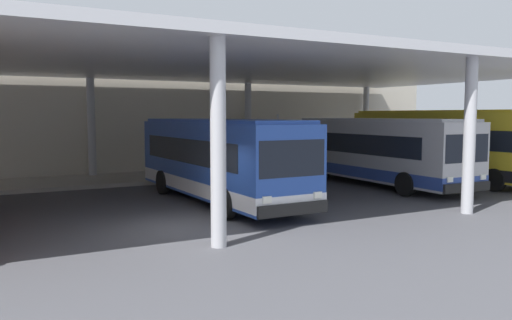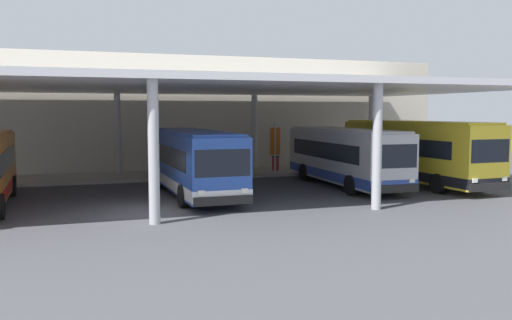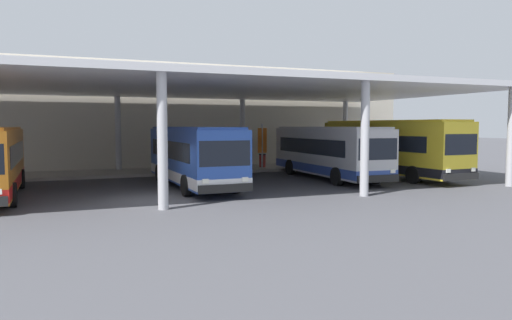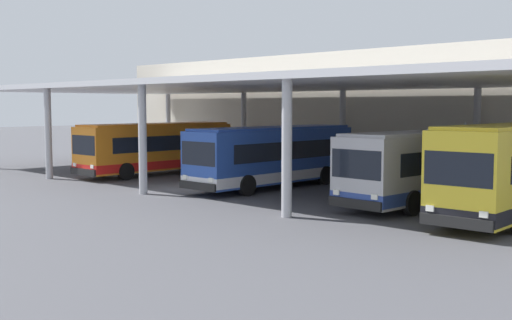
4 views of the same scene
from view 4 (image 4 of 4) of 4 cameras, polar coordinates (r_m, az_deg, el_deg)
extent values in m
plane|color=#47474C|center=(32.95, -6.48, -2.60)|extent=(200.00, 200.00, 0.00)
cube|color=#A39E93|center=(41.33, 6.23, -0.96)|extent=(42.00, 4.50, 0.18)
cube|color=beige|center=(43.73, 8.91, 4.42)|extent=(48.00, 1.60, 7.93)
cube|color=silver|center=(36.42, 0.20, 6.66)|extent=(40.00, 17.00, 0.30)
cylinder|color=#B2B2B7|center=(55.58, -7.82, 3.13)|extent=(0.40, 0.40, 5.25)
cylinder|color=#B2B2B7|center=(39.07, -18.03, 2.23)|extent=(0.40, 0.40, 5.25)
cylinder|color=#B2B2B7|center=(48.62, -1.09, 2.93)|extent=(0.40, 0.40, 5.25)
cylinder|color=#B2B2B7|center=(31.19, -10.08, 1.78)|extent=(0.40, 0.40, 5.25)
cylinder|color=#B2B2B7|center=(42.55, 7.71, 2.62)|extent=(0.40, 0.40, 5.25)
cylinder|color=#B2B2B7|center=(24.30, 2.76, 1.00)|extent=(0.40, 0.40, 5.25)
cylinder|color=#B2B2B7|center=(37.79, 19.06, 2.12)|extent=(0.40, 0.40, 5.25)
cube|color=orange|center=(40.17, -8.82, 1.15)|extent=(2.73, 10.45, 2.70)
cube|color=red|center=(40.24, -8.80, -0.27)|extent=(2.76, 10.47, 0.50)
cube|color=black|center=(40.24, -8.66, 1.59)|extent=(2.73, 8.58, 0.90)
cube|color=black|center=(37.19, -15.07, 1.29)|extent=(2.30, 0.17, 1.10)
cube|color=black|center=(37.26, -15.14, -1.02)|extent=(2.45, 0.22, 0.36)
cube|color=orange|center=(40.10, -8.85, 3.16)|extent=(2.53, 10.03, 0.12)
cube|color=yellow|center=(37.16, -15.06, 2.55)|extent=(1.75, 0.16, 0.28)
cube|color=white|center=(37.99, -15.86, -0.40)|extent=(0.28, 0.09, 0.20)
cube|color=white|center=(36.47, -14.39, -0.57)|extent=(0.28, 0.09, 0.20)
cylinder|color=black|center=(39.37, -13.59, -0.75)|extent=(0.30, 1.01, 1.00)
cylinder|color=black|center=(37.36, -11.52, -1.01)|extent=(0.30, 1.01, 1.00)
cylinder|color=black|center=(43.01, -6.82, -0.19)|extent=(0.30, 1.01, 1.00)
cylinder|color=black|center=(41.18, -4.62, -0.39)|extent=(0.30, 1.01, 1.00)
cube|color=#284CA8|center=(33.29, 1.55, 0.45)|extent=(2.65, 10.43, 2.70)
cube|color=silver|center=(33.38, 1.55, -1.26)|extent=(2.67, 10.45, 0.50)
cube|color=black|center=(33.38, 1.72, 0.98)|extent=(2.66, 8.56, 0.90)
cube|color=black|center=(29.64, -5.11, 0.57)|extent=(2.30, 0.15, 1.10)
cube|color=black|center=(29.73, -5.22, -2.32)|extent=(2.45, 0.19, 0.36)
cube|color=#2A50B0|center=(33.21, 1.55, 2.88)|extent=(2.44, 10.02, 0.12)
cube|color=yellow|center=(29.61, -5.08, 2.16)|extent=(1.75, 0.14, 0.28)
cube|color=white|center=(30.37, -6.33, -1.52)|extent=(0.28, 0.08, 0.20)
cube|color=white|center=(29.03, -4.04, -1.79)|extent=(0.28, 0.08, 0.20)
cylinder|color=black|center=(31.98, -3.96, -1.90)|extent=(0.29, 1.00, 1.00)
cylinder|color=black|center=(30.23, -0.81, -2.28)|extent=(0.29, 1.00, 1.00)
cylinder|color=black|center=(36.35, 3.12, -1.08)|extent=(0.29, 1.00, 1.00)
cylinder|color=black|center=(34.82, 6.19, -1.36)|extent=(0.29, 1.00, 1.00)
cube|color=#B7B7BC|center=(28.75, 15.18, -0.41)|extent=(2.85, 10.48, 2.70)
cube|color=#2D4799|center=(28.86, 15.14, -2.39)|extent=(2.87, 10.50, 0.50)
cube|color=black|center=(28.86, 15.35, 0.20)|extent=(2.83, 8.61, 0.90)
cube|color=black|center=(24.47, 8.97, -0.38)|extent=(2.30, 0.20, 1.10)
cube|color=black|center=(24.58, 8.80, -3.87)|extent=(2.45, 0.24, 0.36)
cube|color=silver|center=(28.66, 15.24, 2.39)|extent=(2.64, 10.06, 0.12)
cube|color=yellow|center=(24.43, 9.04, 1.54)|extent=(1.75, 0.18, 0.28)
cube|color=white|center=(25.08, 7.19, -2.87)|extent=(0.28, 0.09, 0.20)
cube|color=white|center=(24.00, 10.53, -3.26)|extent=(0.28, 0.09, 0.20)
cylinder|color=black|center=(26.91, 9.33, -3.23)|extent=(0.31, 1.01, 1.00)
cylinder|color=black|center=(25.53, 13.74, -3.74)|extent=(0.31, 1.01, 1.00)
cylinder|color=black|center=(31.95, 15.90, -2.08)|extent=(0.31, 1.01, 1.00)
cylinder|color=black|center=(30.80, 19.84, -2.44)|extent=(0.31, 1.01, 1.00)
cube|color=black|center=(21.31, 17.59, -0.77)|extent=(2.30, 0.21, 1.10)
cube|color=black|center=(21.45, 17.37, -5.32)|extent=(2.45, 0.26, 0.36)
cube|color=yellow|center=(21.26, 17.69, 1.97)|extent=(1.75, 0.19, 0.28)
cube|color=white|center=(21.78, 15.25, -4.18)|extent=(0.28, 0.09, 0.20)
cube|color=white|center=(21.05, 19.64, -4.60)|extent=(0.28, 0.09, 0.20)
cylinder|color=black|center=(23.91, 16.86, -4.39)|extent=(0.32, 1.01, 1.00)
cube|color=#383D47|center=(37.63, 14.12, -0.82)|extent=(1.80, 0.44, 0.08)
cube|color=#383D47|center=(37.77, 14.28, -0.42)|extent=(1.80, 0.06, 0.44)
cube|color=#2D2D33|center=(38.00, 13.20, -1.09)|extent=(0.10, 0.36, 0.45)
cube|color=#2D2D33|center=(37.30, 15.04, -1.23)|extent=(0.10, 0.36, 0.45)
cylinder|color=maroon|center=(35.72, 18.71, -1.23)|extent=(0.48, 0.48, 0.90)
cylinder|color=black|center=(35.67, 18.73, -0.44)|extent=(0.52, 0.52, 0.08)
cylinder|color=#B2B2B7|center=(35.29, 18.10, 0.59)|extent=(0.12, 0.12, 3.20)
cube|color=orange|center=(35.25, 18.11, 1.21)|extent=(0.70, 0.04, 1.80)
camera|label=1|loc=(31.28, -33.76, 2.35)|focal=35.96mm
camera|label=2|loc=(28.11, -48.74, 2.85)|focal=37.86mm
camera|label=3|loc=(28.80, -45.60, 1.37)|focal=33.11mm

